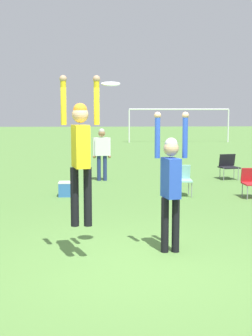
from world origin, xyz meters
name	(u,v)px	position (x,y,z in m)	size (l,w,h in m)	color
ground_plane	(130,263)	(0.00, 0.00, 0.00)	(120.00, 120.00, 0.00)	#56843D
person_jumping	(81,147)	(-0.70, 0.19, 1.66)	(0.57, 0.45, 2.16)	black
person_defending	(171,179)	(0.65, 0.51, 1.15)	(0.52, 0.41, 2.16)	black
frisbee	(111,84)	(-0.26, 0.30, 2.56)	(0.27, 0.27, 0.08)	white
camping_chair_1	(252,181)	(3.41, 4.95, 0.43)	(0.49, 0.52, 0.74)	gray
camping_chair_2	(182,177)	(1.70, 5.34, 0.47)	(0.51, 0.54, 0.79)	gray
camping_chair_3	(228,165)	(3.72, 8.21, 0.46)	(0.65, 0.69, 0.79)	gray
person_spectator_near	(102,150)	(-0.34, 8.08, 0.98)	(0.58, 0.22, 1.64)	navy
cooler_box	(68,189)	(-1.24, 5.44, 0.18)	(0.47, 0.40, 0.37)	#336BB7
soccer_goal	(179,116)	(5.19, 26.06, 1.84)	(7.10, 0.10, 2.35)	white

